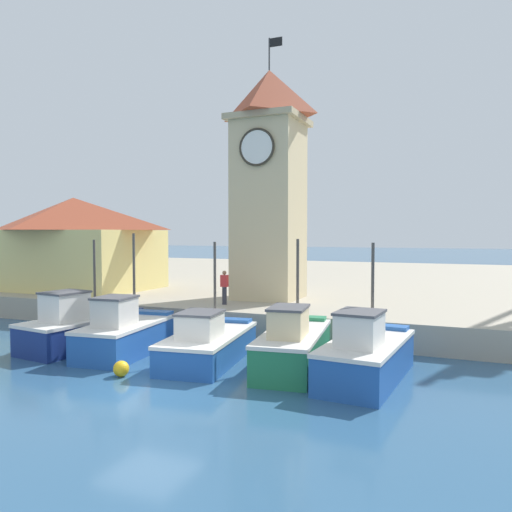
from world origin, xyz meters
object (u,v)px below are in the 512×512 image
(fishing_boat_far_left, at_px, (82,328))
(fishing_boat_mid_left, at_px, (293,345))
(fishing_boat_left_outer, at_px, (126,334))
(clock_tower, at_px, (269,179))
(fishing_boat_left_inner, at_px, (208,343))
(mooring_buoy, at_px, (121,369))
(fishing_boat_center, at_px, (366,355))
(warehouse_left, at_px, (74,242))
(dock_worker_near_tower, at_px, (224,287))

(fishing_boat_far_left, height_order, fishing_boat_mid_left, fishing_boat_mid_left)
(fishing_boat_mid_left, bearing_deg, fishing_boat_left_outer, -175.08)
(fishing_boat_left_outer, bearing_deg, fishing_boat_far_left, 174.75)
(fishing_boat_far_left, distance_m, clock_tower, 11.83)
(fishing_boat_left_inner, bearing_deg, fishing_boat_far_left, -179.76)
(mooring_buoy, bearing_deg, fishing_boat_far_left, 146.06)
(clock_tower, bearing_deg, fishing_boat_center, -52.92)
(fishing_boat_far_left, height_order, warehouse_left, warehouse_left)
(fishing_boat_center, xyz_separation_m, clock_tower, (-6.63, 8.77, 6.59))
(fishing_boat_left_outer, relative_size, clock_tower, 0.36)
(clock_tower, relative_size, warehouse_left, 1.35)
(fishing_boat_mid_left, bearing_deg, warehouse_left, 154.43)
(fishing_boat_far_left, height_order, dock_worker_near_tower, fishing_boat_far_left)
(warehouse_left, bearing_deg, mooring_buoy, -42.52)
(fishing_boat_center, relative_size, warehouse_left, 0.52)
(fishing_boat_far_left, distance_m, fishing_boat_mid_left, 8.77)
(clock_tower, xyz_separation_m, warehouse_left, (-12.76, -0.24, -3.36))
(fishing_boat_center, bearing_deg, fishing_boat_mid_left, 169.59)
(fishing_boat_left_outer, distance_m, warehouse_left, 13.90)
(dock_worker_near_tower, bearing_deg, fishing_boat_far_left, -121.64)
(fishing_boat_far_left, relative_size, fishing_boat_mid_left, 0.97)
(fishing_boat_left_inner, height_order, dock_worker_near_tower, fishing_boat_left_inner)
(clock_tower, bearing_deg, fishing_boat_left_inner, -83.11)
(fishing_boat_left_inner, xyz_separation_m, fishing_boat_center, (5.58, -0.14, 0.13))
(mooring_buoy, bearing_deg, fishing_boat_left_outer, 124.49)
(fishing_boat_left_outer, bearing_deg, warehouse_left, 140.37)
(fishing_boat_left_outer, bearing_deg, fishing_boat_mid_left, 4.92)
(clock_tower, bearing_deg, fishing_boat_left_outer, -104.82)
(fishing_boat_left_outer, relative_size, mooring_buoy, 9.46)
(warehouse_left, bearing_deg, fishing_boat_left_inner, -31.29)
(fishing_boat_left_inner, relative_size, mooring_buoy, 10.62)
(fishing_boat_far_left, xyz_separation_m, fishing_boat_left_inner, (5.70, 0.02, -0.13))
(fishing_boat_left_inner, bearing_deg, fishing_boat_center, -1.48)
(fishing_boat_far_left, relative_size, warehouse_left, 0.53)
(fishing_boat_left_inner, xyz_separation_m, clock_tower, (-1.04, 8.62, 6.72))
(clock_tower, bearing_deg, dock_worker_near_tower, -111.16)
(mooring_buoy, xyz_separation_m, dock_worker_near_tower, (-0.51, 8.43, 1.75))
(fishing_boat_far_left, bearing_deg, fishing_boat_mid_left, 2.24)
(dock_worker_near_tower, bearing_deg, fishing_boat_center, -36.93)
(fishing_boat_mid_left, height_order, clock_tower, clock_tower)
(fishing_boat_left_outer, xyz_separation_m, fishing_boat_center, (8.97, 0.09, 0.01))
(fishing_boat_left_outer, xyz_separation_m, fishing_boat_mid_left, (6.45, 0.56, 0.00))
(fishing_boat_left_outer, bearing_deg, mooring_buoy, -55.51)
(fishing_boat_left_inner, bearing_deg, clock_tower, 96.89)
(fishing_boat_left_outer, xyz_separation_m, dock_worker_near_tower, (1.21, 5.93, 1.23))
(fishing_boat_left_inner, bearing_deg, mooring_buoy, -121.39)
(fishing_boat_far_left, xyz_separation_m, fishing_boat_left_outer, (2.31, -0.21, -0.01))
(fishing_boat_left_inner, relative_size, clock_tower, 0.40)
(fishing_boat_mid_left, xyz_separation_m, warehouse_left, (-16.86, 8.07, 3.23))
(fishing_boat_center, height_order, dock_worker_near_tower, fishing_boat_center)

